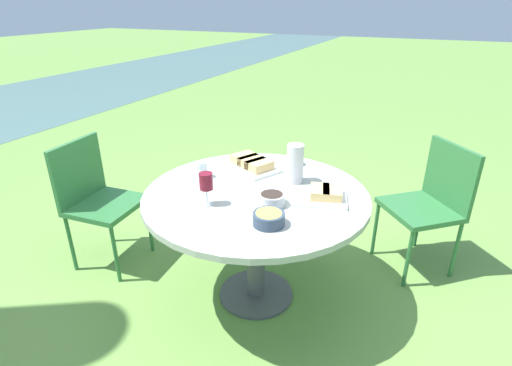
# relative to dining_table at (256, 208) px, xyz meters

# --- Properties ---
(ground_plane) EXTENTS (40.00, 40.00, 0.00)m
(ground_plane) POSITION_rel_dining_table_xyz_m (0.00, 0.00, -0.63)
(ground_plane) COLOR #668E42
(dining_table) EXTENTS (1.29, 1.29, 0.73)m
(dining_table) POSITION_rel_dining_table_xyz_m (0.00, 0.00, 0.00)
(dining_table) COLOR #4C4C51
(dining_table) RESTS_ON ground_plane
(chair_near_left) EXTENTS (0.61, 0.61, 0.89)m
(chair_near_left) POSITION_rel_dining_table_xyz_m (0.81, -0.93, -0.11)
(chair_near_left) COLOR #2D6B38
(chair_near_left) RESTS_ON ground_plane
(chair_near_right) EXTENTS (0.47, 0.45, 0.89)m
(chair_near_right) POSITION_rel_dining_table_xyz_m (-0.09, 1.17, -0.11)
(chair_near_right) COLOR #2D6B38
(chair_near_right) RESTS_ON ground_plane
(water_pitcher) EXTENTS (0.11, 0.10, 0.24)m
(water_pitcher) POSITION_rel_dining_table_xyz_m (0.23, -0.15, 0.22)
(water_pitcher) COLOR silver
(water_pitcher) RESTS_ON dining_table
(wine_glass) EXTENTS (0.07, 0.07, 0.18)m
(wine_glass) POSITION_rel_dining_table_xyz_m (-0.24, 0.18, 0.23)
(wine_glass) COLOR silver
(wine_glass) RESTS_ON dining_table
(platter_bread_main) EXTENTS (0.31, 0.35, 0.07)m
(platter_bread_main) POSITION_rel_dining_table_xyz_m (0.07, -0.37, 0.13)
(platter_bread_main) COLOR white
(platter_bread_main) RESTS_ON dining_table
(platter_charcuterie) EXTENTS (0.36, 0.41, 0.08)m
(platter_charcuterie) POSITION_rel_dining_table_xyz_m (0.31, 0.17, 0.13)
(platter_charcuterie) COLOR white
(platter_charcuterie) RESTS_ON dining_table
(bowl_fries) EXTENTS (0.16, 0.16, 0.07)m
(bowl_fries) POSITION_rel_dining_table_xyz_m (-0.30, -0.21, 0.14)
(bowl_fries) COLOR #334256
(bowl_fries) RESTS_ON dining_table
(bowl_salad) EXTENTS (0.10, 0.10, 0.06)m
(bowl_salad) POSITION_rel_dining_table_xyz_m (0.50, -0.05, 0.14)
(bowl_salad) COLOR white
(bowl_salad) RESTS_ON dining_table
(bowl_olives) EXTENTS (0.14, 0.14, 0.06)m
(bowl_olives) POSITION_rel_dining_table_xyz_m (-0.10, -0.14, 0.14)
(bowl_olives) COLOR silver
(bowl_olives) RESTS_ON dining_table
(cup_water_near) EXTENTS (0.07, 0.07, 0.10)m
(cup_water_near) POSITION_rel_dining_table_xyz_m (0.06, 0.40, 0.15)
(cup_water_near) COLOR silver
(cup_water_near) RESTS_ON dining_table
(handbag) EXTENTS (0.30, 0.14, 0.37)m
(handbag) POSITION_rel_dining_table_xyz_m (1.28, 0.09, -0.51)
(handbag) COLOR brown
(handbag) RESTS_ON ground_plane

